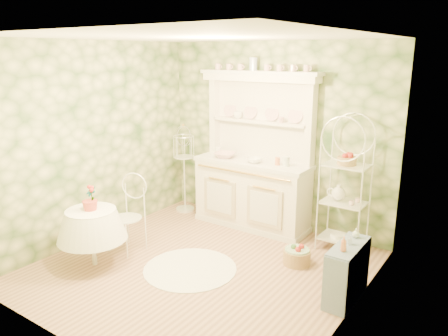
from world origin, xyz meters
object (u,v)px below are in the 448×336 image
Objects in this scene: floor_basket at (297,255)px; side_shelf at (347,273)px; round_table at (93,236)px; kitchen_dresser at (253,152)px; bakers_rack at (345,188)px; birdcage_stand at (184,166)px; cafe_chair at (126,218)px.

side_shelf is at bearing -29.02° from floor_basket.
round_table is at bearing -144.92° from floor_basket.
kitchen_dresser reaches higher than round_table.
bakers_rack is (1.41, -0.02, -0.30)m from kitchen_dresser.
birdcage_stand is (-1.25, -0.06, -0.39)m from kitchen_dresser.
bakers_rack reaches higher than birdcage_stand.
round_table is 2.13× the size of floor_basket.
cafe_chair is (-2.30, -1.65, -0.39)m from bakers_rack.
side_shelf is 2.83m from cafe_chair.
side_shelf is at bearing -32.12° from kitchen_dresser.
round_table is at bearing -81.58° from birdcage_stand.
kitchen_dresser is at bearing 41.31° from cafe_chair.
birdcage_stand is (-2.65, -0.04, -0.09)m from bakers_rack.
side_shelf is (1.88, -1.18, -0.85)m from kitchen_dresser.
round_table is 0.85× the size of cafe_chair.
bakers_rack reaches higher than round_table.
floor_basket is (-0.29, -0.73, -0.73)m from bakers_rack.
bakers_rack is at bearing 15.11° from cafe_chair.
side_shelf reaches higher than floor_basket.
round_table is 0.52m from cafe_chair.
cafe_chair is (-2.78, -0.49, 0.16)m from side_shelf.
bakers_rack is 2.22× the size of round_table.
bakers_rack is at bearing 68.02° from floor_basket.
side_shelf is 1.91× the size of floor_basket.
floor_basket is at bearing -34.14° from kitchen_dresser.
side_shelf is 2.99m from round_table.
side_shelf is 0.45× the size of birdcage_stand.
kitchen_dresser reaches higher than bakers_rack.
kitchen_dresser reaches higher than birdcage_stand.
bakers_rack is 1.88× the size of cafe_chair.
birdcage_stand reaches higher than round_table.
kitchen_dresser reaches higher than floor_basket.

